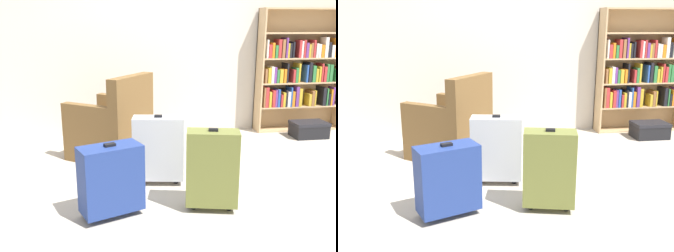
% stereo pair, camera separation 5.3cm
% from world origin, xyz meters
% --- Properties ---
extents(ground_plane, '(9.53, 9.53, 0.00)m').
position_xyz_m(ground_plane, '(0.00, 0.00, 0.00)').
color(ground_plane, '#B2A899').
extents(back_wall, '(5.45, 0.10, 2.60)m').
position_xyz_m(back_wall, '(0.00, 1.94, 1.30)').
color(back_wall, beige).
rests_on(back_wall, ground).
extents(bookshelf, '(1.18, 0.25, 1.60)m').
position_xyz_m(bookshelf, '(1.93, 1.76, 0.79)').
color(bookshelf, tan).
rests_on(bookshelf, ground).
extents(armchair, '(0.98, 0.98, 0.90)m').
position_xyz_m(armchair, '(-0.57, 1.00, 0.32)').
color(armchair, brown).
rests_on(armchair, ground).
extents(mug, '(0.12, 0.08, 0.10)m').
position_xyz_m(mug, '(-0.05, 1.10, 0.05)').
color(mug, '#1E7F4C').
rests_on(mug, ground).
extents(storage_box, '(0.43, 0.30, 0.20)m').
position_xyz_m(storage_box, '(1.92, 1.37, 0.11)').
color(storage_box, black).
rests_on(storage_box, ground).
extents(suitcase_olive, '(0.43, 0.28, 0.65)m').
position_xyz_m(suitcase_olive, '(0.16, -0.38, 0.34)').
color(suitcase_olive, brown).
rests_on(suitcase_olive, ground).
extents(suitcase_silver, '(0.48, 0.27, 0.64)m').
position_xyz_m(suitcase_silver, '(-0.18, 0.19, 0.33)').
color(suitcase_silver, '#B7BABF').
rests_on(suitcase_silver, ground).
extents(suitcase_navy_blue, '(0.50, 0.37, 0.57)m').
position_xyz_m(suitcase_navy_blue, '(-0.61, -0.38, 0.30)').
color(suitcase_navy_blue, navy).
rests_on(suitcase_navy_blue, ground).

